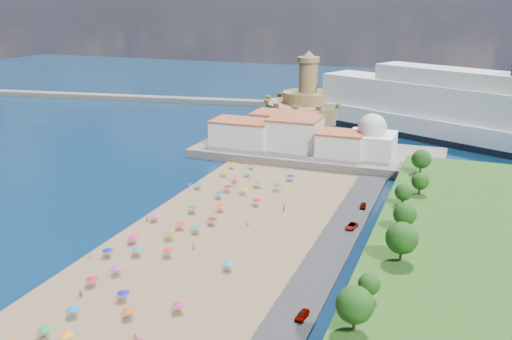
% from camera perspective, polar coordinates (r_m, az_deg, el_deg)
% --- Properties ---
extents(ground, '(700.00, 700.00, 0.00)m').
position_cam_1_polar(ground, '(149.83, -4.82, -5.40)').
color(ground, '#071938').
rests_on(ground, ground).
extents(terrace, '(90.00, 36.00, 3.00)m').
position_cam_1_polar(terrace, '(211.45, 6.11, 1.72)').
color(terrace, '#59544C').
rests_on(terrace, ground).
extents(jetty, '(18.00, 70.00, 2.40)m').
position_cam_1_polar(jetty, '(250.01, 3.27, 4.12)').
color(jetty, '#59544C').
rests_on(jetty, ground).
extents(breakwater, '(199.03, 34.77, 2.60)m').
position_cam_1_polar(breakwater, '(330.51, -10.84, 7.04)').
color(breakwater, '#59544C').
rests_on(breakwater, ground).
extents(waterfront_buildings, '(57.00, 29.00, 11.00)m').
position_cam_1_polar(waterfront_buildings, '(213.96, 2.82, 3.74)').
color(waterfront_buildings, silver).
rests_on(waterfront_buildings, terrace).
extents(domed_building, '(16.00, 16.00, 15.00)m').
position_cam_1_polar(domed_building, '(203.81, 11.48, 3.06)').
color(domed_building, silver).
rests_on(domed_building, terrace).
extents(fortress, '(40.00, 40.00, 32.40)m').
position_cam_1_polar(fortress, '(277.10, 5.16, 6.51)').
color(fortress, '#9C864E').
rests_on(fortress, ground).
extents(cruise_ship, '(157.23, 90.72, 35.50)m').
position_cam_1_polar(cruise_ship, '(244.28, 19.96, 5.05)').
color(cruise_ship, black).
rests_on(cruise_ship, ground).
extents(beach_parasols, '(32.57, 114.03, 2.20)m').
position_cam_1_polar(beach_parasols, '(144.33, -6.89, -5.44)').
color(beach_parasols, gray).
rests_on(beach_parasols, beach).
extents(beachgoers, '(34.51, 102.78, 1.89)m').
position_cam_1_polar(beachgoers, '(147.28, -6.17, -5.37)').
color(beachgoers, tan).
rests_on(beachgoers, beach).
extents(parked_cars, '(2.87, 64.67, 1.39)m').
position_cam_1_polar(parked_cars, '(138.30, 8.79, -6.91)').
color(parked_cars, gray).
rests_on(parked_cars, promenade).
extents(hillside_trees, '(10.14, 109.60, 8.32)m').
position_cam_1_polar(hillside_trees, '(125.60, 13.96, -5.34)').
color(hillside_trees, '#382314').
rests_on(hillside_trees, hillside).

